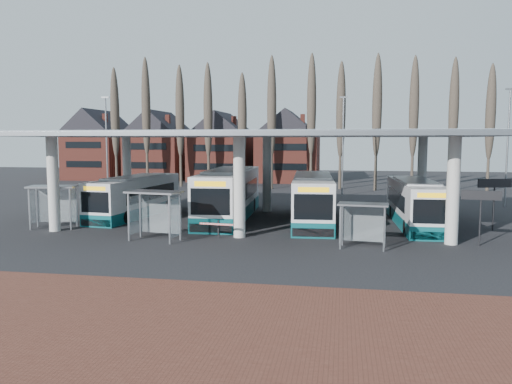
% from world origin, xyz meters
% --- Properties ---
extents(ground, '(140.00, 140.00, 0.00)m').
position_xyz_m(ground, '(0.00, 0.00, 0.00)').
color(ground, black).
rests_on(ground, ground).
extents(brick_strip, '(70.00, 10.00, 0.03)m').
position_xyz_m(brick_strip, '(0.00, -12.00, 0.01)').
color(brick_strip, '#592F23').
rests_on(brick_strip, ground).
extents(station_canopy, '(32.00, 16.00, 6.34)m').
position_xyz_m(station_canopy, '(0.00, 8.00, 5.68)').
color(station_canopy, beige).
rests_on(station_canopy, ground).
extents(poplar_row, '(45.10, 1.10, 14.50)m').
position_xyz_m(poplar_row, '(0.00, 33.00, 8.78)').
color(poplar_row, '#473D33').
rests_on(poplar_row, ground).
extents(townhouse_row, '(36.80, 10.30, 12.25)m').
position_xyz_m(townhouse_row, '(-15.75, 44.00, 5.94)').
color(townhouse_row, maroon).
rests_on(townhouse_row, ground).
extents(lamp_post_a, '(0.80, 0.16, 10.17)m').
position_xyz_m(lamp_post_a, '(-18.00, 22.00, 5.34)').
color(lamp_post_a, slate).
rests_on(lamp_post_a, ground).
extents(lamp_post_b, '(0.80, 0.16, 10.17)m').
position_xyz_m(lamp_post_b, '(6.00, 26.00, 5.34)').
color(lamp_post_b, slate).
rests_on(lamp_post_b, ground).
extents(lamp_post_c, '(0.80, 0.16, 10.17)m').
position_xyz_m(lamp_post_c, '(20.00, 20.00, 5.34)').
color(lamp_post_c, slate).
rests_on(lamp_post_c, ground).
extents(bus_0, '(3.30, 11.14, 3.05)m').
position_xyz_m(bus_0, '(-9.53, 9.54, 1.44)').
color(bus_0, silver).
rests_on(bus_0, ground).
extents(bus_1, '(3.42, 13.25, 3.65)m').
position_xyz_m(bus_1, '(-2.24, 9.65, 1.72)').
color(bus_1, silver).
rests_on(bus_1, ground).
extents(bus_2, '(3.38, 12.32, 3.38)m').
position_xyz_m(bus_2, '(3.96, 8.92, 1.59)').
color(bus_2, silver).
rests_on(bus_2, ground).
extents(bus_3, '(2.72, 11.25, 3.11)m').
position_xyz_m(bus_3, '(10.86, 8.73, 1.46)').
color(bus_3, silver).
rests_on(bus_3, ground).
extents(shelter_0, '(3.26, 2.08, 2.80)m').
position_xyz_m(shelter_0, '(-12.63, 3.51, 2.04)').
color(shelter_0, gray).
rests_on(shelter_0, ground).
extents(shelter_1, '(3.30, 2.04, 2.87)m').
position_xyz_m(shelter_1, '(-4.58, 0.83, 2.08)').
color(shelter_1, gray).
rests_on(shelter_1, ground).
extents(shelter_2, '(2.73, 1.57, 2.42)m').
position_xyz_m(shelter_2, '(7.11, 0.70, 1.76)').
color(shelter_2, gray).
rests_on(shelter_2, ground).
extents(info_sign_0, '(2.03, 0.44, 3.03)m').
position_xyz_m(info_sign_0, '(13.44, 2.37, 2.55)').
color(info_sign_0, black).
rests_on(info_sign_0, ground).
extents(info_sign_1, '(2.18, 0.71, 3.32)m').
position_xyz_m(info_sign_1, '(15.55, 7.47, 2.78)').
color(info_sign_1, black).
rests_on(info_sign_1, ground).
extents(barrier, '(2.10, 0.68, 1.05)m').
position_xyz_m(barrier, '(-1.18, 1.69, 0.81)').
color(barrier, black).
rests_on(barrier, ground).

